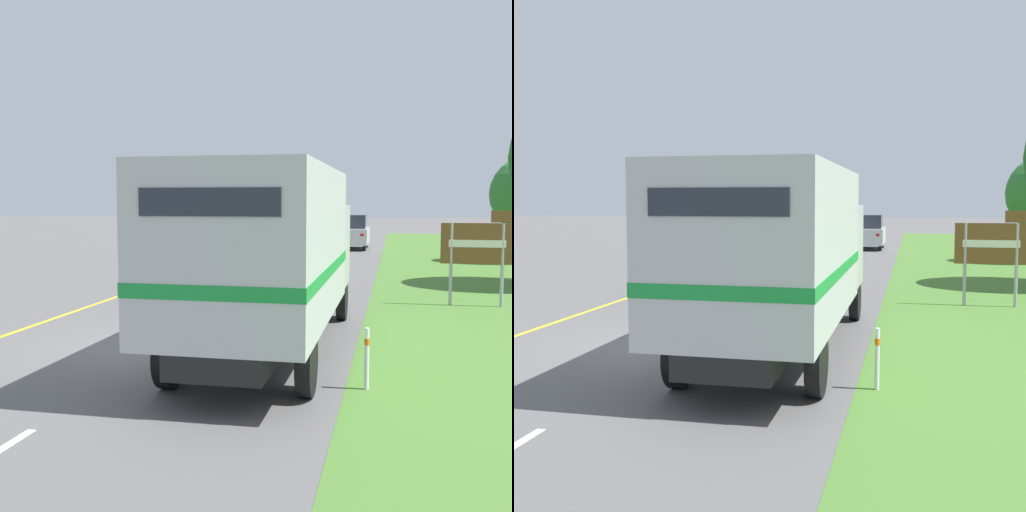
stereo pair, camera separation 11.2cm
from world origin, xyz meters
TOP-DOWN VIEW (x-y plane):
  - ground_plane at (0.00, 0.00)m, footprint 200.00×200.00m
  - edge_line_yellow at (-3.70, 14.35)m, footprint 0.12×62.48m
  - centre_dash_near at (0.00, 0.44)m, footprint 0.12×2.60m
  - centre_dash_mid_a at (0.00, 7.04)m, footprint 0.12×2.60m
  - centre_dash_mid_b at (0.00, 13.64)m, footprint 0.12×2.60m
  - centre_dash_far at (0.00, 20.24)m, footprint 0.12×2.60m
  - centre_dash_farthest at (0.00, 26.84)m, footprint 0.12×2.60m
  - horse_trailer_truck at (2.11, -0.26)m, footprint 2.49×8.37m
  - lead_car_white at (-1.74, 13.82)m, footprint 1.80×4.48m
  - lead_car_silver_ahead at (1.94, 26.36)m, footprint 1.80×4.07m
  - lead_car_white_ahead at (-1.85, 35.54)m, footprint 1.80×3.99m
  - highway_sign at (6.61, 6.26)m, footprint 1.90×0.09m
  - delineator_post at (4.02, -2.22)m, footprint 0.08×0.08m

SIDE VIEW (x-z plane):
  - ground_plane at x=0.00m, z-range 0.00..0.00m
  - edge_line_yellow at x=-3.70m, z-range 0.00..0.01m
  - centre_dash_near at x=0.00m, z-range 0.00..0.01m
  - centre_dash_mid_a at x=0.00m, z-range 0.00..0.01m
  - centre_dash_mid_b at x=0.00m, z-range 0.00..0.01m
  - centre_dash_far at x=0.00m, z-range 0.00..0.01m
  - centre_dash_farthest at x=0.00m, z-range 0.00..0.01m
  - delineator_post at x=4.02m, z-range 0.03..0.98m
  - lead_car_white_ahead at x=-1.85m, z-range 0.01..1.86m
  - lead_car_white at x=-1.74m, z-range 0.00..2.01m
  - lead_car_silver_ahead at x=1.94m, z-range 0.00..2.04m
  - highway_sign at x=6.61m, z-range 0.34..2.94m
  - horse_trailer_truck at x=2.11m, z-range 0.22..3.65m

